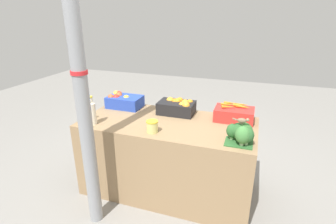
# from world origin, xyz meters

# --- Properties ---
(ground_plane) EXTENTS (10.00, 10.00, 0.00)m
(ground_plane) POSITION_xyz_m (0.00, 0.00, 0.00)
(ground_plane) COLOR gray
(market_table) EXTENTS (1.67, 0.79, 0.77)m
(market_table) POSITION_xyz_m (0.00, 0.00, 0.38)
(market_table) COLOR #937551
(market_table) RESTS_ON ground_plane
(support_pole) EXTENTS (0.13, 0.13, 2.61)m
(support_pole) POSITION_xyz_m (-0.47, -0.63, 1.31)
(support_pole) COLOR gray
(support_pole) RESTS_ON ground_plane
(apple_crate) EXTENTS (0.37, 0.25, 0.16)m
(apple_crate) POSITION_xyz_m (-0.61, 0.24, 0.84)
(apple_crate) COLOR #2847B7
(apple_crate) RESTS_ON market_table
(orange_crate) EXTENTS (0.37, 0.25, 0.16)m
(orange_crate) POSITION_xyz_m (0.02, 0.25, 0.84)
(orange_crate) COLOR black
(orange_crate) RESTS_ON market_table
(carrot_crate) EXTENTS (0.37, 0.25, 0.16)m
(carrot_crate) POSITION_xyz_m (0.60, 0.24, 0.83)
(carrot_crate) COLOR red
(carrot_crate) RESTS_ON market_table
(broccoli_pile) EXTENTS (0.22, 0.22, 0.17)m
(broccoli_pile) POSITION_xyz_m (0.70, -0.22, 0.86)
(broccoli_pile) COLOR #2D602D
(broccoli_pile) RESTS_ON market_table
(juice_bottle_golden) EXTENTS (0.07, 0.07, 0.28)m
(juice_bottle_golden) POSITION_xyz_m (-0.76, -0.28, 0.88)
(juice_bottle_golden) COLOR gold
(juice_bottle_golden) RESTS_ON market_table
(juice_bottle_cloudy) EXTENTS (0.07, 0.07, 0.28)m
(juice_bottle_cloudy) POSITION_xyz_m (-0.65, -0.28, 0.89)
(juice_bottle_cloudy) COLOR beige
(juice_bottle_cloudy) RESTS_ON market_table
(pickle_jar) EXTENTS (0.11, 0.11, 0.11)m
(pickle_jar) POSITION_xyz_m (-0.06, -0.27, 0.82)
(pickle_jar) COLOR #D1CC75
(pickle_jar) RESTS_ON market_table
(sparrow_bird) EXTENTS (0.14, 0.04, 0.05)m
(sparrow_bird) POSITION_xyz_m (0.70, -0.23, 0.97)
(sparrow_bird) COLOR #4C3D2D
(sparrow_bird) RESTS_ON broccoli_pile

